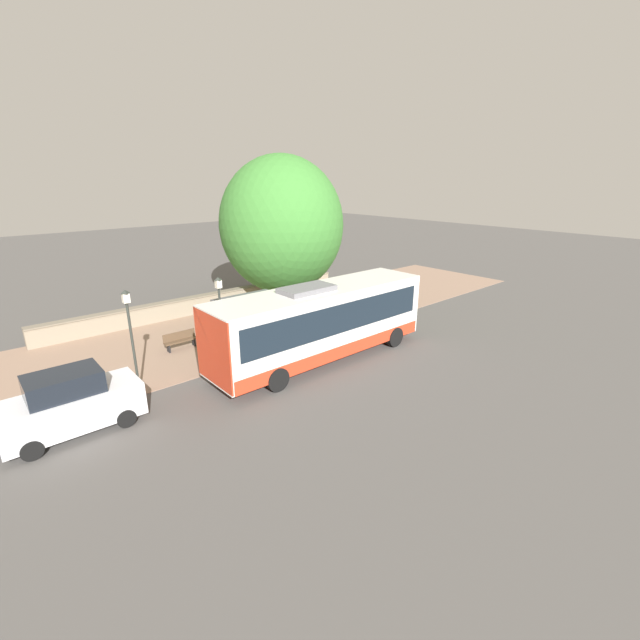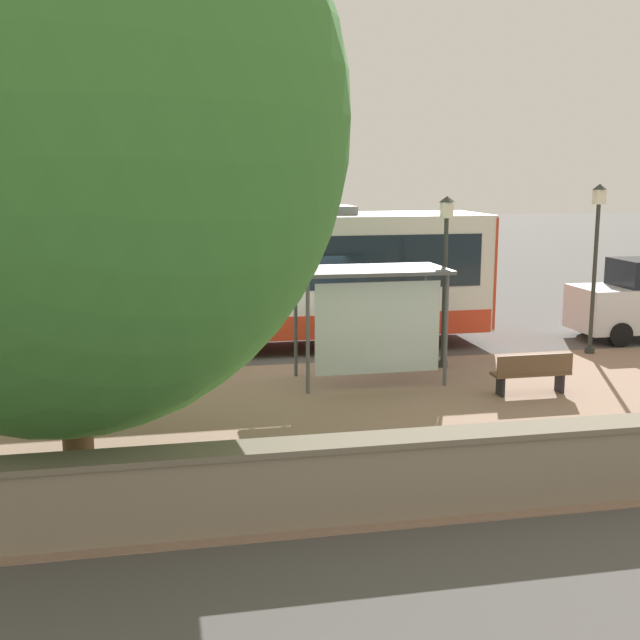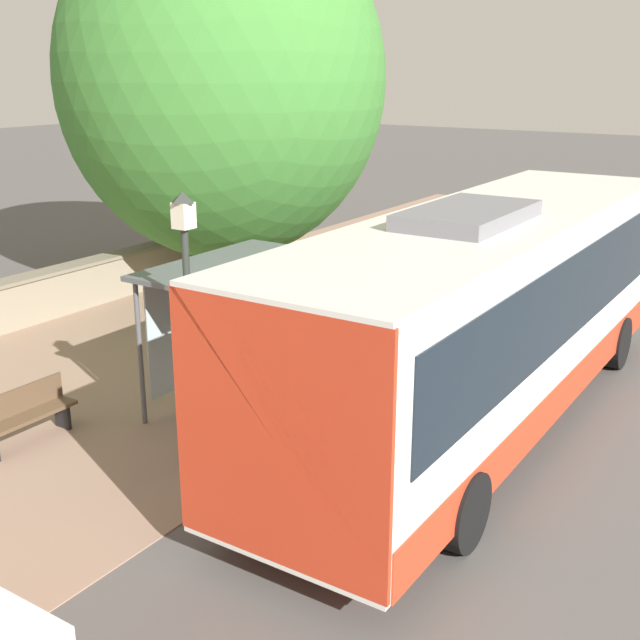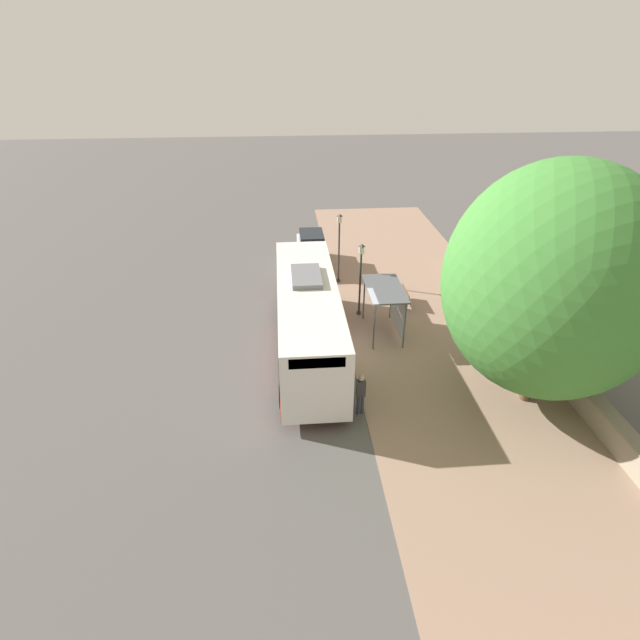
{
  "view_description": "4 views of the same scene",
  "coord_description": "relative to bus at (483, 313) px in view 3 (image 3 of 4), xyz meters",
  "views": [
    {
      "loc": [
        15.89,
        -11.91,
        8.18
      ],
      "look_at": [
        0.99,
        1.06,
        1.52
      ],
      "focal_mm": 24.0,
      "sensor_mm": 36.0,
      "label": 1
    },
    {
      "loc": [
        -18.18,
        3.26,
        4.53
      ],
      "look_at": [
        -1.44,
        -0.19,
        1.33
      ],
      "focal_mm": 45.0,
      "sensor_mm": 36.0,
      "label": 2
    },
    {
      "loc": [
        6.33,
        -11.05,
        5.55
      ],
      "look_at": [
        -1.41,
        0.77,
        1.05
      ],
      "focal_mm": 45.0,
      "sensor_mm": 36.0,
      "label": 3
    },
    {
      "loc": [
        3.0,
        19.85,
        12.77
      ],
      "look_at": [
        1.52,
        1.93,
        2.64
      ],
      "focal_mm": 28.0,
      "sensor_mm": 36.0,
      "label": 4
    }
  ],
  "objects": [
    {
      "name": "bus",
      "position": [
        0.0,
        0.0,
        0.0
      ],
      "size": [
        2.77,
        10.98,
        3.64
      ],
      "color": "silver",
      "rests_on": "ground"
    },
    {
      "name": "shade_tree",
      "position": [
        -8.57,
        4.17,
        3.33
      ],
      "size": [
        7.86,
        7.86,
        9.54
      ],
      "color": "brown",
      "rests_on": "ground"
    },
    {
      "name": "sidewalk_plaza",
      "position": [
        -6.44,
        -0.29,
        -1.87
      ],
      "size": [
        9.0,
        44.0,
        0.02
      ],
      "color": "#937560",
      "rests_on": "ground"
    },
    {
      "name": "ground_plane",
      "position": [
        -1.94,
        -0.29,
        -1.88
      ],
      "size": [
        120.0,
        120.0,
        0.0
      ],
      "primitive_type": "plane",
      "color": "#514F4C",
      "rests_on": "ground"
    },
    {
      "name": "pedestrian",
      "position": [
        -1.74,
        4.51,
        -0.81
      ],
      "size": [
        0.34,
        0.24,
        1.81
      ],
      "color": "#2D3347",
      "rests_on": "ground"
    },
    {
      "name": "stone_wall",
      "position": [
        -10.49,
        -0.29,
        -1.33
      ],
      "size": [
        0.6,
        20.0,
        1.1
      ],
      "color": "gray",
      "rests_on": "ground"
    },
    {
      "name": "bus_shelter",
      "position": [
        -3.93,
        -1.48,
        0.18
      ],
      "size": [
        1.72,
        3.26,
        2.48
      ],
      "color": "#515459",
      "rests_on": "ground"
    },
    {
      "name": "bench",
      "position": [
        -5.5,
        -4.45,
        -1.41
      ],
      "size": [
        0.4,
        1.63,
        0.88
      ],
      "color": "brown",
      "rests_on": "ground"
    },
    {
      "name": "street_lamp_near",
      "position": [
        -2.91,
        -3.49,
        0.48
      ],
      "size": [
        0.28,
        0.28,
        3.96
      ],
      "color": "#2D332D",
      "rests_on": "ground"
    }
  ]
}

